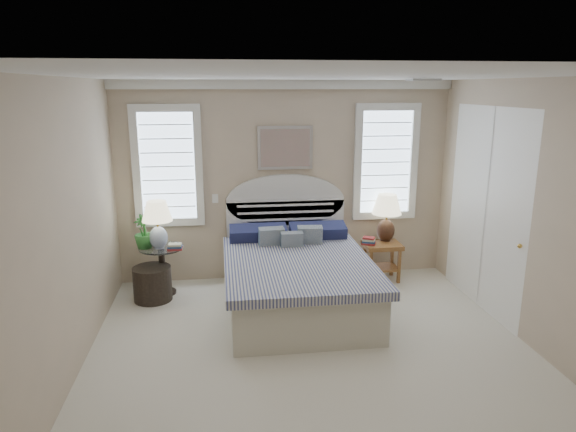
% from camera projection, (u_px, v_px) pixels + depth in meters
% --- Properties ---
extents(floor, '(4.50, 5.00, 0.01)m').
position_uv_depth(floor, '(318.00, 367.00, 4.92)').
color(floor, beige).
rests_on(floor, ground).
extents(ceiling, '(4.50, 5.00, 0.01)m').
position_uv_depth(ceiling, '(323.00, 76.00, 4.26)').
color(ceiling, white).
rests_on(ceiling, wall_back).
extents(wall_back, '(4.50, 0.02, 2.70)m').
position_uv_depth(wall_back, '(285.00, 182.00, 6.99)').
color(wall_back, '#CAB397').
rests_on(wall_back, floor).
extents(wall_left, '(0.02, 5.00, 2.70)m').
position_uv_depth(wall_left, '(57.00, 242.00, 4.30)').
color(wall_left, '#CAB397').
rests_on(wall_left, floor).
extents(wall_right, '(0.02, 5.00, 2.70)m').
position_uv_depth(wall_right, '(553.00, 223.00, 4.87)').
color(wall_right, '#CAB397').
rests_on(wall_right, floor).
extents(crown_molding, '(4.50, 0.08, 0.12)m').
position_uv_depth(crown_molding, '(285.00, 84.00, 6.64)').
color(crown_molding, white).
rests_on(crown_molding, wall_back).
extents(hvac_vent, '(0.30, 0.20, 0.02)m').
position_uv_depth(hvac_vent, '(424.00, 80.00, 5.18)').
color(hvac_vent, '#B2B2B2').
rests_on(hvac_vent, ceiling).
extents(switch_plate, '(0.08, 0.01, 0.12)m').
position_uv_depth(switch_plate, '(215.00, 198.00, 6.90)').
color(switch_plate, white).
rests_on(switch_plate, wall_back).
extents(window_left, '(0.90, 0.06, 1.60)m').
position_uv_depth(window_left, '(168.00, 166.00, 6.71)').
color(window_left, silver).
rests_on(window_left, wall_back).
extents(window_right, '(0.90, 0.06, 1.60)m').
position_uv_depth(window_right, '(385.00, 162.00, 7.09)').
color(window_right, silver).
rests_on(window_right, wall_back).
extents(painting, '(0.74, 0.04, 0.58)m').
position_uv_depth(painting, '(285.00, 148.00, 6.84)').
color(painting, silver).
rests_on(painting, wall_back).
extents(closet_door, '(0.02, 1.80, 2.40)m').
position_uv_depth(closet_door, '(486.00, 210.00, 6.06)').
color(closet_door, white).
rests_on(closet_door, floor).
extents(bed, '(1.72, 2.28, 1.47)m').
position_uv_depth(bed, '(296.00, 276.00, 6.22)').
color(bed, beige).
rests_on(bed, floor).
extents(side_table_left, '(0.56, 0.56, 0.63)m').
position_uv_depth(side_table_left, '(162.00, 265.00, 6.58)').
color(side_table_left, black).
rests_on(side_table_left, floor).
extents(nightstand_right, '(0.50, 0.40, 0.53)m').
position_uv_depth(nightstand_right, '(382.00, 253.00, 7.06)').
color(nightstand_right, olive).
rests_on(nightstand_right, floor).
extents(floor_pot, '(0.58, 0.58, 0.43)m').
position_uv_depth(floor_pot, '(153.00, 284.00, 6.43)').
color(floor_pot, black).
rests_on(floor_pot, floor).
extents(lamp_left, '(0.43, 0.43, 0.62)m').
position_uv_depth(lamp_left, '(157.00, 219.00, 6.39)').
color(lamp_left, white).
rests_on(lamp_left, side_table_left).
extents(lamp_right, '(0.53, 0.53, 0.66)m').
position_uv_depth(lamp_right, '(387.00, 212.00, 7.06)').
color(lamp_right, black).
rests_on(lamp_right, nightstand_right).
extents(potted_plant, '(0.31, 0.31, 0.43)m').
position_uv_depth(potted_plant, '(144.00, 231.00, 6.44)').
color(potted_plant, '#28652E').
rests_on(potted_plant, side_table_left).
extents(books_left, '(0.19, 0.15, 0.07)m').
position_uv_depth(books_left, '(175.00, 247.00, 6.41)').
color(books_left, maroon).
rests_on(books_left, side_table_left).
extents(books_right, '(0.22, 0.19, 0.10)m').
position_uv_depth(books_right, '(369.00, 241.00, 6.96)').
color(books_right, maroon).
rests_on(books_right, nightstand_right).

